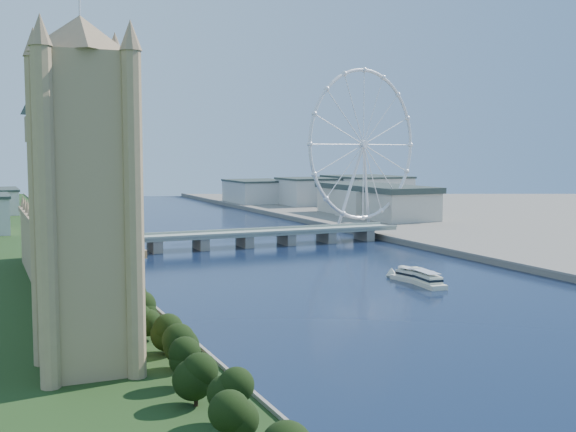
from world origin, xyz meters
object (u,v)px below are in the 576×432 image
london_eye (363,145)px  victoria_tower (84,184)px  tour_boat_near (416,282)px  tour_boat_far (424,285)px

london_eye → victoria_tower: bearing=-130.4°
victoria_tower → london_eye: (254.98, 300.08, 13.03)m
tour_boat_near → tour_boat_far: size_ratio=0.95×
london_eye → tour_boat_far: bearing=-112.2°
london_eye → tour_boat_near: size_ratio=3.96×
london_eye → tour_boat_far: 243.75m
victoria_tower → tour_boat_far: 193.89m
tour_boat_far → london_eye: bearing=73.8°
tour_boat_near → tour_boat_far: (-0.05, -7.41, 0.00)m
victoria_tower → tour_boat_near: 197.22m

